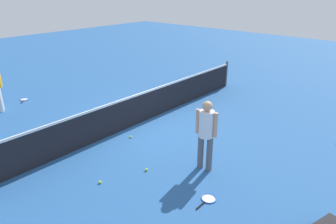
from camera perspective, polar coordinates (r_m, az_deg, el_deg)
name	(u,v)px	position (r m, az deg, el deg)	size (l,w,h in m)	color
ground_plane	(141,122)	(9.82, -5.01, -1.89)	(40.00, 40.00, 0.00)	#265693
court_net	(140,108)	(9.63, -5.11, 0.82)	(10.09, 0.09, 1.07)	#4C4C51
player_near_side	(206,130)	(7.03, 7.02, -3.31)	(0.40, 0.53, 1.70)	#595960
tennis_racket_near_player	(208,199)	(6.57, 7.33, -15.61)	(0.58, 0.32, 0.03)	blue
tennis_racket_far_player	(24,100)	(12.85, -24.92, 2.07)	(0.51, 0.56, 0.03)	blue
tennis_ball_near_player	(100,182)	(7.12, -12.38, -12.46)	(0.07, 0.07, 0.07)	#C6E033
tennis_ball_baseline	(146,170)	(7.38, -4.00, -10.52)	(0.07, 0.07, 0.07)	#C6E033
tennis_ball_stray_left	(131,137)	(8.88, -6.83, -4.54)	(0.07, 0.07, 0.07)	#C6E033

